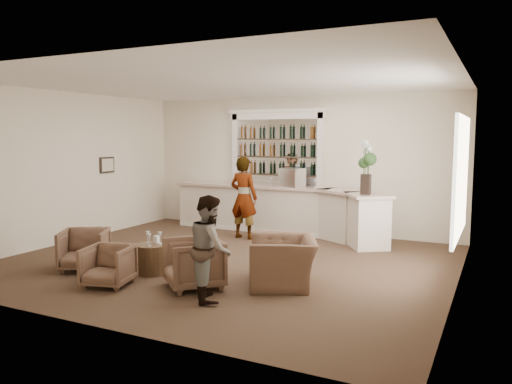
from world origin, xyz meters
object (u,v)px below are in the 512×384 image
at_px(armchair_center, 108,266).
at_px(armchair_right, 194,263).
at_px(cocktail_table, 153,259).
at_px(flower_vase, 366,164).
at_px(armchair_left, 84,250).
at_px(armchair_far, 283,261).
at_px(sommelier, 244,198).
at_px(espresso_machine, 292,177).
at_px(bar_counter, 282,210).
at_px(guest, 210,248).

bearing_deg(armchair_center, armchair_right, 7.19).
height_order(cocktail_table, flower_vase, flower_vase).
bearing_deg(armchair_left, armchair_far, -19.02).
height_order(sommelier, armchair_far, sommelier).
bearing_deg(sommelier, armchair_far, 131.57).
distance_m(cocktail_table, espresso_machine, 4.45).
relative_size(bar_counter, espresso_machine, 11.31).
height_order(bar_counter, armchair_right, bar_counter).
height_order(armchair_far, flower_vase, flower_vase).
bearing_deg(cocktail_table, flower_vase, 51.58).
bearing_deg(armchair_right, espresso_machine, 135.43).
height_order(armchair_right, armchair_far, armchair_right).
bearing_deg(flower_vase, espresso_machine, 159.57).
height_order(guest, armchair_right, guest).
height_order(armchair_center, armchair_right, armchair_right).
bearing_deg(bar_counter, armchair_left, -111.35).
height_order(cocktail_table, espresso_machine, espresso_machine).
height_order(cocktail_table, armchair_left, armchair_left).
relative_size(cocktail_table, armchair_center, 0.82).
height_order(guest, flower_vase, flower_vase).
height_order(armchair_center, flower_vase, flower_vase).
relative_size(guest, armchair_center, 2.14).
height_order(sommelier, flower_vase, flower_vase).
distance_m(bar_counter, armchair_far, 4.22).
distance_m(cocktail_table, armchair_far, 2.30).
bearing_deg(armchair_center, cocktail_table, 65.23).
bearing_deg(armchair_far, guest, -55.29).
bearing_deg(guest, cocktail_table, 28.40).
relative_size(cocktail_table, armchair_far, 0.49).
relative_size(guest, armchair_right, 1.79).
xyz_separation_m(armchair_left, espresso_machine, (2.05, 4.59, 1.00)).
xyz_separation_m(armchair_right, armchair_far, (1.17, 0.75, -0.01)).
bearing_deg(espresso_machine, armchair_left, -97.89).
height_order(bar_counter, sommelier, sommelier).
relative_size(armchair_left, armchair_center, 1.12).
relative_size(armchair_center, armchair_far, 0.61).
relative_size(armchair_far, flower_vase, 1.06).
bearing_deg(cocktail_table, armchair_center, -99.62).
bearing_deg(armchair_center, guest, -10.13).
bearing_deg(cocktail_table, sommelier, 89.46).
xyz_separation_m(guest, armchair_far, (0.65, 1.11, -0.38)).
distance_m(sommelier, guest, 4.35).
xyz_separation_m(bar_counter, guest, (1.03, -4.97, 0.18)).
distance_m(armchair_left, flower_vase, 5.73).
xyz_separation_m(guest, flower_vase, (1.16, 4.26, 1.01)).
xyz_separation_m(bar_counter, armchair_center, (-0.74, -5.13, -0.25)).
bearing_deg(armchair_left, espresso_machine, 35.19).
relative_size(armchair_left, armchair_right, 0.94).
bearing_deg(armchair_far, armchair_center, -87.28).
height_order(espresso_machine, flower_vase, flower_vase).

